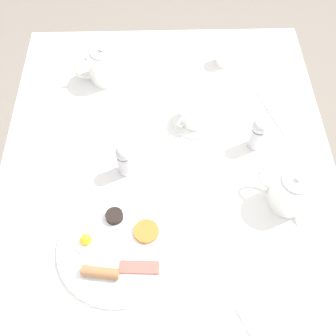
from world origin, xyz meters
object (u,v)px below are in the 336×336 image
(teapot_far, at_px, (291,191))
(napkin_folded, at_px, (280,319))
(teacup_with_saucer_left, at_px, (195,116))
(creamer_jug, at_px, (225,56))
(teapot_near, at_px, (104,65))
(water_glass_tall, at_px, (56,332))
(breakfast_plate, at_px, (117,247))
(knife_by_plate, at_px, (271,112))
(salt_grinder, at_px, (258,133))
(pepper_grinder, at_px, (125,159))
(fork_by_plate, at_px, (48,134))

(teapot_far, distance_m, napkin_folded, 0.31)
(teacup_with_saucer_left, relative_size, creamer_jug, 1.73)
(teapot_near, bearing_deg, water_glass_tall, -106.26)
(teapot_far, xyz_separation_m, napkin_folded, (-0.07, -0.30, -0.05))
(breakfast_plate, relative_size, knife_by_plate, 1.60)
(breakfast_plate, xyz_separation_m, salt_grinder, (0.38, 0.30, 0.05))
(teapot_far, xyz_separation_m, creamer_jug, (-0.11, 0.52, -0.02))
(napkin_folded, bearing_deg, teapot_far, 76.84)
(creamer_jug, relative_size, pepper_grinder, 0.72)
(creamer_jug, bearing_deg, water_glass_tall, -117.47)
(breakfast_plate, height_order, pepper_grinder, pepper_grinder)
(breakfast_plate, height_order, napkin_folded, breakfast_plate)
(napkin_folded, bearing_deg, teacup_with_saucer_left, 105.27)
(teacup_with_saucer_left, xyz_separation_m, salt_grinder, (0.17, -0.09, 0.03))
(salt_grinder, height_order, knife_by_plate, salt_grinder)
(fork_by_plate, bearing_deg, knife_by_plate, 5.65)
(fork_by_plate, bearing_deg, teapot_near, 54.85)
(teacup_with_saucer_left, xyz_separation_m, knife_by_plate, (0.24, 0.03, -0.02))
(breakfast_plate, relative_size, teapot_near, 1.54)
(water_glass_tall, bearing_deg, teapot_far, 30.53)
(breakfast_plate, distance_m, teacup_with_saucer_left, 0.45)
(creamer_jug, height_order, napkin_folded, creamer_jug)
(breakfast_plate, height_order, teapot_near, teapot_near)
(teapot_near, height_order, pepper_grinder, teapot_near)
(teapot_near, distance_m, creamer_jug, 0.40)
(teapot_far, bearing_deg, creamer_jug, 139.37)
(breakfast_plate, xyz_separation_m, napkin_folded, (0.37, -0.18, -0.00))
(teapot_far, xyz_separation_m, knife_by_plate, (0.01, 0.30, -0.05))
(teapot_near, xyz_separation_m, napkin_folded, (0.43, -0.76, -0.05))
(breakfast_plate, xyz_separation_m, teacup_with_saucer_left, (0.21, 0.39, 0.02))
(breakfast_plate, relative_size, teapot_far, 1.81)
(breakfast_plate, relative_size, pepper_grinder, 2.72)
(teacup_with_saucer_left, distance_m, pepper_grinder, 0.26)
(teapot_far, relative_size, salt_grinder, 1.50)
(creamer_jug, xyz_separation_m, knife_by_plate, (0.12, -0.22, -0.03))
(water_glass_tall, xyz_separation_m, pepper_grinder, (0.12, 0.43, -0.01))
(breakfast_plate, bearing_deg, fork_by_plate, 121.71)
(salt_grinder, relative_size, fork_by_plate, 0.81)
(pepper_grinder, xyz_separation_m, napkin_folded, (0.36, -0.40, -0.05))
(salt_grinder, bearing_deg, water_glass_tall, -134.19)
(pepper_grinder, xyz_separation_m, knife_by_plate, (0.43, 0.20, -0.06))
(teapot_near, bearing_deg, teacup_with_saucer_left, -47.23)
(creamer_jug, bearing_deg, teapot_far, -77.99)
(teapot_far, relative_size, pepper_grinder, 1.50)
(water_glass_tall, height_order, knife_by_plate, water_glass_tall)
(water_glass_tall, bearing_deg, napkin_folded, 3.22)
(knife_by_plate, bearing_deg, water_glass_tall, -131.76)
(creamer_jug, bearing_deg, fork_by_plate, -152.70)
(pepper_grinder, bearing_deg, teapot_near, 102.08)
(pepper_grinder, relative_size, fork_by_plate, 0.81)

